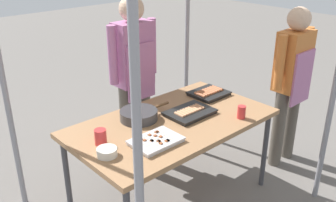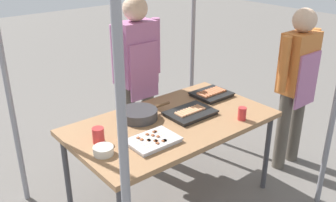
{
  "view_description": "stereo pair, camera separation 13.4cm",
  "coord_description": "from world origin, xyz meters",
  "px_view_note": "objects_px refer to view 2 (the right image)",
  "views": [
    {
      "loc": [
        -1.81,
        -1.94,
        2.07
      ],
      "look_at": [
        0.0,
        0.05,
        0.9
      ],
      "focal_mm": 40.64,
      "sensor_mm": 36.0,
      "label": 1
    },
    {
      "loc": [
        -1.71,
        -2.03,
        2.07
      ],
      "look_at": [
        0.0,
        0.05,
        0.9
      ],
      "focal_mm": 40.64,
      "sensor_mm": 36.0,
      "label": 2
    }
  ],
  "objects_px": {
    "condiment_bowl": "(103,150)",
    "vendor_woman": "(137,69)",
    "stall_table": "(172,127)",
    "tray_meat_skewers": "(153,141)",
    "tray_grilled_sausages": "(190,113)",
    "tray_pork_links": "(212,94)",
    "drink_cup_by_wok": "(242,114)",
    "customer_nearby": "(297,78)",
    "drink_cup_near_edge": "(98,135)",
    "cooking_wok": "(139,114)"
  },
  "relations": [
    {
      "from": "condiment_bowl",
      "to": "customer_nearby",
      "type": "relative_size",
      "value": 0.09
    },
    {
      "from": "condiment_bowl",
      "to": "drink_cup_near_edge",
      "type": "xyz_separation_m",
      "value": [
        0.05,
        0.16,
        0.03
      ]
    },
    {
      "from": "tray_grilled_sausages",
      "to": "cooking_wok",
      "type": "xyz_separation_m",
      "value": [
        -0.36,
        0.21,
        0.02
      ]
    },
    {
      "from": "cooking_wok",
      "to": "customer_nearby",
      "type": "height_order",
      "value": "customer_nearby"
    },
    {
      "from": "tray_meat_skewers",
      "to": "drink_cup_near_edge",
      "type": "height_order",
      "value": "drink_cup_near_edge"
    },
    {
      "from": "tray_meat_skewers",
      "to": "cooking_wok",
      "type": "height_order",
      "value": "cooking_wok"
    },
    {
      "from": "customer_nearby",
      "to": "stall_table",
      "type": "bearing_deg",
      "value": 167.49
    },
    {
      "from": "cooking_wok",
      "to": "condiment_bowl",
      "type": "height_order",
      "value": "cooking_wok"
    },
    {
      "from": "tray_pork_links",
      "to": "cooking_wok",
      "type": "height_order",
      "value": "cooking_wok"
    },
    {
      "from": "tray_pork_links",
      "to": "drink_cup_by_wok",
      "type": "relative_size",
      "value": 3.07
    },
    {
      "from": "cooking_wok",
      "to": "vendor_woman",
      "type": "distance_m",
      "value": 0.64
    },
    {
      "from": "tray_pork_links",
      "to": "drink_cup_near_edge",
      "type": "relative_size",
      "value": 2.84
    },
    {
      "from": "vendor_woman",
      "to": "customer_nearby",
      "type": "xyz_separation_m",
      "value": [
        1.07,
        -0.98,
        -0.06
      ]
    },
    {
      "from": "stall_table",
      "to": "tray_meat_skewers",
      "type": "xyz_separation_m",
      "value": [
        -0.32,
        -0.18,
        0.07
      ]
    },
    {
      "from": "tray_meat_skewers",
      "to": "drink_cup_by_wok",
      "type": "relative_size",
      "value": 3.37
    },
    {
      "from": "drink_cup_by_wok",
      "to": "customer_nearby",
      "type": "height_order",
      "value": "customer_nearby"
    },
    {
      "from": "drink_cup_by_wok",
      "to": "vendor_woman",
      "type": "distance_m",
      "value": 1.08
    },
    {
      "from": "tray_grilled_sausages",
      "to": "drink_cup_near_edge",
      "type": "height_order",
      "value": "drink_cup_near_edge"
    },
    {
      "from": "tray_grilled_sausages",
      "to": "cooking_wok",
      "type": "distance_m",
      "value": 0.41
    },
    {
      "from": "tray_grilled_sausages",
      "to": "cooking_wok",
      "type": "relative_size",
      "value": 0.83
    },
    {
      "from": "tray_grilled_sausages",
      "to": "drink_cup_near_edge",
      "type": "bearing_deg",
      "value": 174.29
    },
    {
      "from": "customer_nearby",
      "to": "tray_pork_links",
      "type": "bearing_deg",
      "value": 146.34
    },
    {
      "from": "stall_table",
      "to": "tray_grilled_sausages",
      "type": "height_order",
      "value": "tray_grilled_sausages"
    },
    {
      "from": "condiment_bowl",
      "to": "drink_cup_near_edge",
      "type": "distance_m",
      "value": 0.17
    },
    {
      "from": "cooking_wok",
      "to": "tray_meat_skewers",
      "type": "bearing_deg",
      "value": -111.37
    },
    {
      "from": "cooking_wok",
      "to": "condiment_bowl",
      "type": "xyz_separation_m",
      "value": [
        -0.49,
        -0.28,
        -0.01
      ]
    },
    {
      "from": "stall_table",
      "to": "cooking_wok",
      "type": "bearing_deg",
      "value": 133.13
    },
    {
      "from": "stall_table",
      "to": "tray_meat_skewers",
      "type": "relative_size",
      "value": 4.63
    },
    {
      "from": "drink_cup_by_wok",
      "to": "drink_cup_near_edge",
      "type": "bearing_deg",
      "value": 159.23
    },
    {
      "from": "tray_pork_links",
      "to": "drink_cup_by_wok",
      "type": "xyz_separation_m",
      "value": [
        -0.16,
        -0.49,
        0.03
      ]
    },
    {
      "from": "tray_grilled_sausages",
      "to": "tray_pork_links",
      "type": "relative_size",
      "value": 1.2
    },
    {
      "from": "tray_pork_links",
      "to": "cooking_wok",
      "type": "bearing_deg",
      "value": 177.37
    },
    {
      "from": "stall_table",
      "to": "tray_pork_links",
      "type": "height_order",
      "value": "tray_pork_links"
    },
    {
      "from": "stall_table",
      "to": "vendor_woman",
      "type": "xyz_separation_m",
      "value": [
        0.17,
        0.7,
        0.26
      ]
    },
    {
      "from": "customer_nearby",
      "to": "vendor_woman",
      "type": "bearing_deg",
      "value": 137.51
    },
    {
      "from": "stall_table",
      "to": "drink_cup_by_wok",
      "type": "distance_m",
      "value": 0.55
    },
    {
      "from": "tray_grilled_sausages",
      "to": "condiment_bowl",
      "type": "bearing_deg",
      "value": -174.8
    },
    {
      "from": "stall_table",
      "to": "vendor_woman",
      "type": "distance_m",
      "value": 0.77
    },
    {
      "from": "condiment_bowl",
      "to": "vendor_woman",
      "type": "relative_size",
      "value": 0.08
    },
    {
      "from": "tray_grilled_sausages",
      "to": "vendor_woman",
      "type": "relative_size",
      "value": 0.23
    },
    {
      "from": "tray_meat_skewers",
      "to": "customer_nearby",
      "type": "xyz_separation_m",
      "value": [
        1.56,
        -0.09,
        0.13
      ]
    },
    {
      "from": "tray_meat_skewers",
      "to": "drink_cup_near_edge",
      "type": "bearing_deg",
      "value": 139.5
    },
    {
      "from": "vendor_woman",
      "to": "customer_nearby",
      "type": "distance_m",
      "value": 1.45
    },
    {
      "from": "condiment_bowl",
      "to": "customer_nearby",
      "type": "height_order",
      "value": "customer_nearby"
    },
    {
      "from": "tray_meat_skewers",
      "to": "condiment_bowl",
      "type": "height_order",
      "value": "condiment_bowl"
    },
    {
      "from": "cooking_wok",
      "to": "stall_table",
      "type": "bearing_deg",
      "value": -46.87
    },
    {
      "from": "stall_table",
      "to": "tray_pork_links",
      "type": "relative_size",
      "value": 5.07
    },
    {
      "from": "stall_table",
      "to": "tray_pork_links",
      "type": "xyz_separation_m",
      "value": [
        0.59,
        0.16,
        0.07
      ]
    },
    {
      "from": "tray_grilled_sausages",
      "to": "tray_meat_skewers",
      "type": "distance_m",
      "value": 0.53
    },
    {
      "from": "condiment_bowl",
      "to": "customer_nearby",
      "type": "distance_m",
      "value": 1.92
    }
  ]
}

